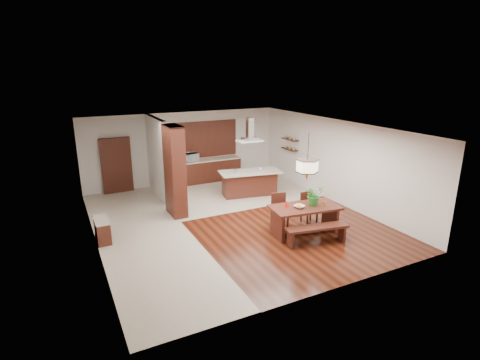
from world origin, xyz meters
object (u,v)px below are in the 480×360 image
dining_bench (317,235)px  dining_chair_right (309,208)px  foliage_plant (314,195)px  island_cup (260,169)px  dining_table (305,213)px  dining_chair_left (280,211)px  microwave (191,157)px  kitchen_island (249,183)px  hallway_console (102,230)px  fruit_bowl (299,207)px  range_hood (250,129)px  pendant_lantern (308,157)px

dining_bench → dining_chair_right: 1.41m
foliage_plant → island_cup: bearing=85.1°
dining_table → foliage_plant: size_ratio=3.56×
dining_bench → dining_chair_right: dining_chair_right is taller
dining_chair_left → island_cup: bearing=86.1°
dining_bench → microwave: microwave is taller
kitchen_island → island_cup: bearing=-1.1°
hallway_console → island_cup: bearing=15.1°
dining_table → dining_chair_left: (-0.40, 0.66, -0.09)m
dining_table → foliage_plant: (0.29, 0.01, 0.51)m
dining_chair_left → foliage_plant: bearing=-27.9°
dining_chair_right → microwave: (-1.84, 5.50, 0.64)m
dining_chair_left → island_cup: 3.17m
hallway_console → fruit_bowl: size_ratio=3.01×
range_hood → kitchen_island: bearing=-90.0°
range_hood → dining_chair_left: bearing=-101.1°
fruit_bowl → hallway_console: bearing=157.6°
range_hood → dining_table: bearing=-93.0°
dining_table → hallway_console: bearing=158.7°
dining_bench → foliage_plant: 1.18m
dining_table → dining_chair_left: 0.77m
kitchen_island → range_hood: 1.99m
dining_table → range_hood: (0.19, 3.71, 1.87)m
microwave → pendant_lantern: bearing=-101.1°
foliage_plant → dining_chair_right: bearing=62.3°
dining_chair_right → range_hood: bearing=99.6°
pendant_lantern → range_hood: (0.19, 3.71, 0.22)m
fruit_bowl → kitchen_island: size_ratio=0.12×
pendant_lantern → range_hood: 3.72m
dining_table → microwave: microwave is taller
hallway_console → island_cup: size_ratio=6.67×
hallway_console → microwave: (3.97, 3.97, 0.80)m
pendant_lantern → island_cup: (0.60, 3.63, -1.27)m
pendant_lantern → dining_chair_left: bearing=121.6°
kitchen_island → pendant_lantern: bearing=-83.0°
hallway_console → range_hood: size_ratio=0.98×
foliage_plant → hallway_console: bearing=159.8°
range_hood → microwave: size_ratio=1.52×
dining_table → range_hood: 4.16m
pendant_lantern → range_hood: bearing=87.0°
dining_bench → dining_chair_left: 1.41m
range_hood → fruit_bowl: bearing=-96.3°
dining_table → dining_chair_right: 0.78m
kitchen_island → microwave: (-1.47, 2.32, 0.64)m
island_cup → dining_table: bearing=-99.5°
hallway_console → range_hood: (5.44, 1.66, 2.15)m
dining_bench → microwave: size_ratio=2.96×
dining_table → island_cup: bearing=80.5°
dining_bench → microwave: bearing=100.0°
fruit_bowl → range_hood: (0.41, 3.73, 1.62)m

